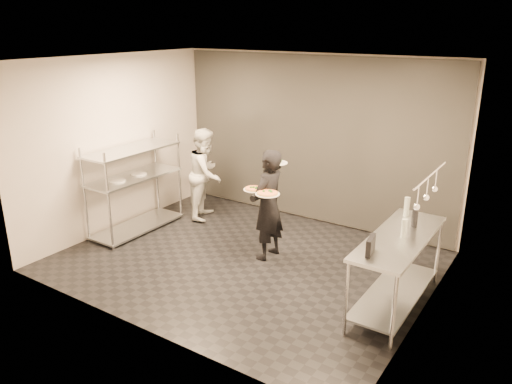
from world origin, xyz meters
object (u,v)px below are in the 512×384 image
Objects in this scene: pizza_plate_near at (254,189)px; pizza_plate_far at (267,193)px; pos_monitor at (371,245)px; salad_plate at (278,162)px; bottle_dark at (415,217)px; prep_counter at (398,259)px; waiter at (268,205)px; bottle_clear at (404,228)px; chef at (206,174)px; pass_rack at (135,185)px; bottle_green at (407,207)px.

pizza_plate_near is 0.87× the size of pizza_plate_far.
pizza_plate_near is 2.14m from pos_monitor.
bottle_dark is at bearing -6.61° from salad_plate.
prep_counter is 2.01m from waiter.
bottle_clear is at bearing 84.53° from waiter.
chef is 1.89m from pizza_plate_near.
waiter is 2.05m from bottle_dark.
pass_rack reaches higher than bottle_green.
bottle_clear is (1.88, -0.06, -0.05)m from pizza_plate_far.
pizza_plate_near is at bearing -101.87° from salad_plate.
chef is 5.47× the size of pizza_plate_near.
pass_rack is 1.24m from chef.
bottle_green reaches higher than bottle_clear.
pass_rack is 2.24m from pizza_plate_near.
prep_counter is 1.89m from pizza_plate_far.
pass_rack is 1.00× the size of waiter.
pass_rack is at bearing -179.97° from prep_counter.
pizza_plate_near is (-0.13, -0.17, 0.26)m from waiter.
salad_plate is at bearing 78.13° from pizza_plate_near.
salad_plate is 1.90m from bottle_green.
pass_rack is at bearing -179.90° from bottle_clear.
waiter is (2.35, 0.31, 0.03)m from pass_rack.
bottle_clear is (0.04, 0.00, 0.40)m from prep_counter.
chef is 2.17m from pizza_plate_far.
chef is at bearing -110.64° from waiter.
pizza_plate_far is 1.26× the size of pos_monitor.
bottle_dark is at bearing 9.33° from pizza_plate_far.
salad_plate reaches higher than pos_monitor.
bottle_green is at bearing 1.88° from salad_plate.
bottle_dark reaches higher than bottle_clear.
salad_plate reaches higher than bottle_dark.
pass_rack is at bearing 162.33° from pos_monitor.
waiter is at bearing -83.26° from salad_plate.
pass_rack is at bearing 130.14° from chef.
salad_plate reaches higher than prep_counter.
bottle_green is at bearing 9.14° from pass_rack.
bottle_green is at bearing 102.11° from prep_counter.
bottle_green reaches higher than pizza_plate_far.
waiter is 2.05m from bottle_clear.
pass_rack is at bearing -178.56° from pizza_plate_far.
pizza_plate_far is 1.15× the size of salad_plate.
bottle_green is at bearing -117.40° from chef.
pos_monitor is 1.29m from bottle_green.
pizza_plate_far is at bearing -72.00° from salad_plate.
bottle_clear is (2.15, -0.14, -0.04)m from pizza_plate_near.
pos_monitor is (2.00, -0.77, -0.05)m from pizza_plate_near.
salad_plate is (2.31, 0.61, 0.60)m from pass_rack.
bottle_dark reaches higher than pizza_plate_far.
pizza_plate_far is at bearing -139.24° from chef.
pizza_plate_far is (-1.84, 0.06, 0.45)m from prep_counter.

